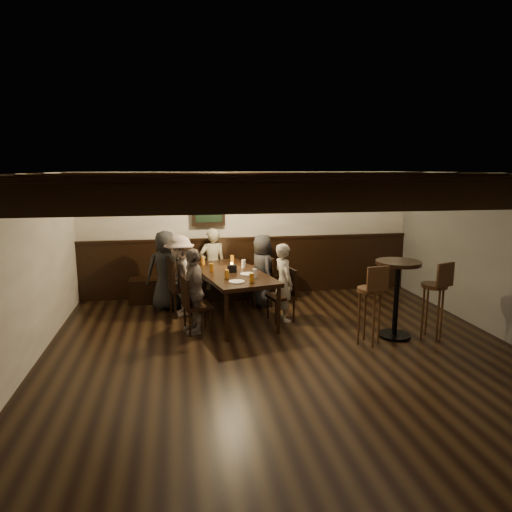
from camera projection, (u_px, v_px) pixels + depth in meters
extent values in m
plane|color=black|center=(293.00, 366.00, 5.78)|extent=(7.00, 7.00, 0.00)
plane|color=black|center=(296.00, 174.00, 5.33)|extent=(7.00, 7.00, 0.00)
plane|color=#BCB4A5|center=(249.00, 234.00, 8.94)|extent=(6.50, 0.00, 6.50)
plane|color=#BCB4A5|center=(8.00, 285.00, 5.00)|extent=(0.00, 7.00, 7.00)
cube|color=black|center=(250.00, 266.00, 9.02)|extent=(6.50, 0.08, 1.10)
cube|color=black|center=(211.00, 287.00, 8.70)|extent=(3.00, 0.45, 0.45)
cube|color=black|center=(208.00, 207.00, 8.60)|extent=(0.62, 0.12, 0.72)
cube|color=black|center=(209.00, 207.00, 8.54)|extent=(0.50, 0.02, 0.58)
cube|color=black|center=(430.00, 196.00, 2.54)|extent=(6.50, 0.10, 0.16)
cube|color=black|center=(352.00, 187.00, 3.66)|extent=(6.50, 0.10, 0.16)
cube|color=black|center=(310.00, 183.00, 4.78)|extent=(6.50, 0.10, 0.16)
cube|color=black|center=(285.00, 180.00, 5.91)|extent=(6.50, 0.10, 0.16)
cube|color=black|center=(267.00, 178.00, 7.03)|extent=(6.50, 0.10, 0.16)
cube|color=black|center=(254.00, 177.00, 8.15)|extent=(6.50, 0.10, 0.16)
sphere|color=#FFE099|center=(94.00, 185.00, 7.69)|extent=(0.07, 0.07, 0.07)
sphere|color=#FFE099|center=(177.00, 184.00, 7.92)|extent=(0.07, 0.07, 0.07)
sphere|color=#FFE099|center=(255.00, 184.00, 8.15)|extent=(0.07, 0.07, 0.07)
sphere|color=#FFE099|center=(328.00, 183.00, 8.39)|extent=(0.07, 0.07, 0.07)
sphere|color=#FFE099|center=(398.00, 183.00, 8.62)|extent=(0.07, 0.07, 0.07)
cube|color=black|center=(231.00, 273.00, 7.51)|extent=(1.37, 2.26, 0.06)
cylinder|color=black|center=(227.00, 317.00, 6.53)|extent=(0.06, 0.06, 0.73)
cylinder|color=black|center=(192.00, 285.00, 8.33)|extent=(0.06, 0.06, 0.73)
cylinder|color=black|center=(279.00, 311.00, 6.84)|extent=(0.06, 0.06, 0.73)
cylinder|color=black|center=(235.00, 281.00, 8.64)|extent=(0.06, 0.06, 0.73)
cube|color=black|center=(183.00, 288.00, 7.72)|extent=(0.53, 0.53, 0.05)
cube|color=black|center=(171.00, 274.00, 7.59)|extent=(0.14, 0.45, 0.49)
cube|color=black|center=(197.00, 306.00, 6.91)|extent=(0.47, 0.47, 0.05)
cube|color=black|center=(185.00, 292.00, 6.80)|extent=(0.12, 0.39, 0.43)
cube|color=black|center=(260.00, 283.00, 8.24)|extent=(0.48, 0.48, 0.05)
cube|color=black|center=(269.00, 269.00, 8.26)|extent=(0.12, 0.41, 0.45)
cube|color=black|center=(281.00, 296.00, 7.43)|extent=(0.47, 0.47, 0.05)
cube|color=black|center=(291.00, 281.00, 7.45)|extent=(0.12, 0.39, 0.43)
imported|color=#252628|center=(166.00, 270.00, 8.01)|extent=(0.77, 0.58, 1.40)
imported|color=gray|center=(213.00, 265.00, 8.48)|extent=(0.56, 0.43, 1.38)
imported|color=#4C281A|center=(260.00, 268.00, 8.69)|extent=(0.66, 0.56, 1.19)
imported|color=gray|center=(180.00, 276.00, 7.66)|extent=(0.69, 0.98, 1.38)
imported|color=slate|center=(194.00, 291.00, 6.84)|extent=(0.47, 0.81, 1.30)
imported|color=#2A2A2D|center=(262.00, 270.00, 8.22)|extent=(0.54, 0.71, 1.30)
imported|color=#AFA794|center=(284.00, 282.00, 7.40)|extent=(0.40, 0.52, 1.28)
cylinder|color=#BF7219|center=(203.00, 261.00, 8.02)|extent=(0.07, 0.07, 0.14)
cylinder|color=#BF7219|center=(232.00, 259.00, 8.17)|extent=(0.07, 0.07, 0.14)
cylinder|color=#BF7219|center=(212.00, 268.00, 7.47)|extent=(0.07, 0.07, 0.14)
cylinder|color=silver|center=(244.00, 264.00, 7.78)|extent=(0.07, 0.07, 0.14)
cylinder|color=#BF7219|center=(227.00, 274.00, 7.00)|extent=(0.07, 0.07, 0.14)
cylinder|color=silver|center=(255.00, 273.00, 7.06)|extent=(0.07, 0.07, 0.14)
cylinder|color=#BF7219|center=(252.00, 278.00, 6.78)|extent=(0.07, 0.07, 0.14)
cylinder|color=white|center=(237.00, 282.00, 6.81)|extent=(0.24, 0.24, 0.01)
cylinder|color=white|center=(248.00, 274.00, 7.30)|extent=(0.24, 0.24, 0.01)
cube|color=black|center=(232.00, 269.00, 7.45)|extent=(0.15, 0.10, 0.12)
cylinder|color=beige|center=(232.00, 266.00, 7.82)|extent=(0.05, 0.05, 0.05)
cylinder|color=black|center=(394.00, 335.00, 6.77)|extent=(0.47, 0.47, 0.04)
cylinder|color=black|center=(396.00, 300.00, 6.67)|extent=(0.08, 0.08, 1.08)
cylinder|color=black|center=(398.00, 263.00, 6.57)|extent=(0.65, 0.65, 0.05)
cylinder|color=#382111|center=(370.00, 290.00, 6.35)|extent=(0.37, 0.37, 0.05)
cube|color=#382111|center=(378.00, 279.00, 6.15)|extent=(0.33, 0.07, 0.35)
cylinder|color=#382111|center=(434.00, 286.00, 6.57)|extent=(0.37, 0.37, 0.05)
cube|color=#382111|center=(445.00, 275.00, 6.38)|extent=(0.32, 0.14, 0.35)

